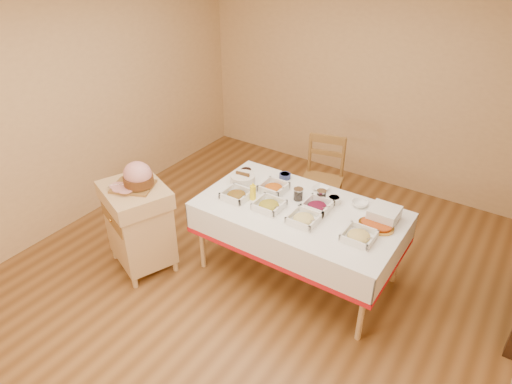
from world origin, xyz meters
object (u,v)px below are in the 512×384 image
at_px(mustard_bottle, 253,192).
at_px(preserve_jar_left, 298,195).
at_px(preserve_jar_right, 321,197).
at_px(brass_platter, 376,226).
at_px(dining_table, 299,223).
at_px(plate_stack, 384,214).
at_px(ham_on_board, 137,177).
at_px(butcher_cart, 139,222).
at_px(dining_chair, 322,179).
at_px(bread_basket, 243,179).

bearing_deg(mustard_bottle, preserve_jar_left, 32.64).
height_order(preserve_jar_right, brass_platter, preserve_jar_right).
height_order(dining_table, plate_stack, plate_stack).
relative_size(ham_on_board, brass_platter, 1.24).
bearing_deg(brass_platter, ham_on_board, -158.20).
bearing_deg(preserve_jar_right, dining_table, -115.71).
relative_size(mustard_bottle, brass_platter, 0.58).
relative_size(butcher_cart, dining_chair, 0.92).
distance_m(preserve_jar_right, bread_basket, 0.80).
bearing_deg(mustard_bottle, dining_table, 13.30).
height_order(preserve_jar_left, plate_stack, plate_stack).
xyz_separation_m(dining_table, butcher_cart, (-1.33, -0.72, -0.09)).
bearing_deg(ham_on_board, mustard_bottle, 34.23).
bearing_deg(preserve_jar_right, butcher_cart, -147.12).
xyz_separation_m(preserve_jar_right, bread_basket, (-0.79, -0.12, -0.01)).
bearing_deg(preserve_jar_left, preserve_jar_right, 25.41).
bearing_deg(brass_platter, preserve_jar_left, 178.41).
height_order(dining_table, mustard_bottle, mustard_bottle).
height_order(dining_table, preserve_jar_right, preserve_jar_right).
distance_m(ham_on_board, brass_platter, 2.13).
height_order(butcher_cart, ham_on_board, ham_on_board).
relative_size(dining_chair, brass_platter, 3.17).
xyz_separation_m(preserve_jar_right, mustard_bottle, (-0.54, -0.31, 0.03)).
bearing_deg(butcher_cart, bread_basket, 51.27).
distance_m(preserve_jar_left, bread_basket, 0.60).
xyz_separation_m(dining_chair, mustard_bottle, (-0.17, -1.10, 0.34)).
bearing_deg(dining_table, mustard_bottle, -166.70).
height_order(dining_table, butcher_cart, butcher_cart).
xyz_separation_m(dining_chair, bread_basket, (-0.42, -0.91, 0.31)).
height_order(dining_chair, preserve_jar_left, dining_chair).
xyz_separation_m(plate_stack, brass_platter, (-0.01, -0.14, -0.04)).
xyz_separation_m(preserve_jar_right, brass_platter, (0.57, -0.11, -0.03)).
distance_m(mustard_bottle, brass_platter, 1.13).
relative_size(dining_table, preserve_jar_right, 15.93).
xyz_separation_m(dining_chair, preserve_jar_right, (0.37, -0.79, 0.31)).
xyz_separation_m(dining_table, preserve_jar_right, (0.10, 0.21, 0.21)).
height_order(bread_basket, brass_platter, bread_basket).
xyz_separation_m(dining_table, ham_on_board, (-1.30, -0.69, 0.40)).
height_order(preserve_jar_right, mustard_bottle, mustard_bottle).
relative_size(ham_on_board, preserve_jar_left, 3.31).
distance_m(butcher_cart, dining_chair, 2.02).
bearing_deg(plate_stack, mustard_bottle, -162.92).
relative_size(mustard_bottle, plate_stack, 0.74).
bearing_deg(bread_basket, dining_chair, 65.09).
distance_m(butcher_cart, brass_platter, 2.18).
relative_size(preserve_jar_left, plate_stack, 0.48).
height_order(butcher_cart, preserve_jar_right, butcher_cart).
relative_size(preserve_jar_left, preserve_jar_right, 1.00).
height_order(mustard_bottle, plate_stack, mustard_bottle).
bearing_deg(mustard_bottle, bread_basket, 142.55).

